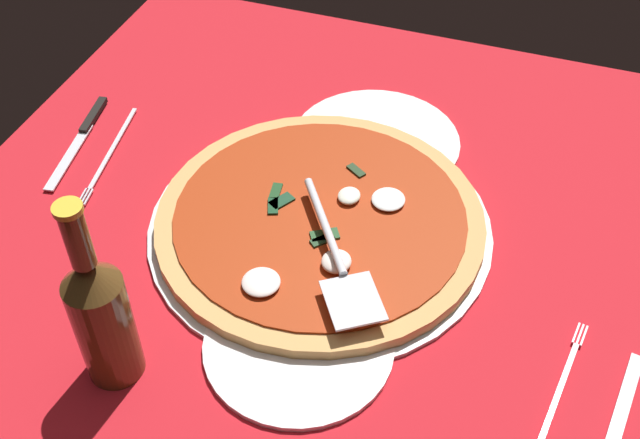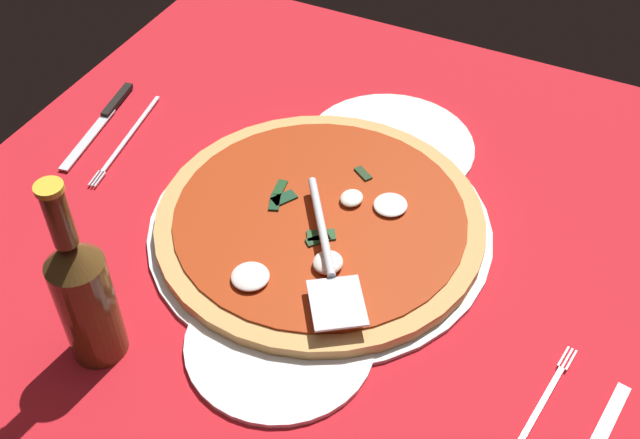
# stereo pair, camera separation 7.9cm
# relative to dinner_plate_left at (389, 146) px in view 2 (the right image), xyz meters

# --- Properties ---
(ground_plane) EXTENTS (0.99, 0.99, 0.01)m
(ground_plane) POSITION_rel_dinner_plate_left_xyz_m (0.19, 0.00, -0.01)
(ground_plane) COLOR red
(checker_pattern) EXTENTS (0.99, 0.99, 0.00)m
(checker_pattern) POSITION_rel_dinner_plate_left_xyz_m (0.19, 0.00, -0.01)
(checker_pattern) COLOR silver
(checker_pattern) RESTS_ON ground_plane
(pizza_pan) EXTENTS (0.43, 0.43, 0.01)m
(pizza_pan) POSITION_rel_dinner_plate_left_xyz_m (0.19, -0.02, -0.00)
(pizza_pan) COLOR silver
(pizza_pan) RESTS_ON ground_plane
(dinner_plate_left) EXTENTS (0.24, 0.24, 0.01)m
(dinner_plate_left) POSITION_rel_dinner_plate_left_xyz_m (0.00, 0.00, 0.00)
(dinner_plate_left) COLOR white
(dinner_plate_left) RESTS_ON ground_plane
(dinner_plate_right) EXTENTS (0.21, 0.21, 0.01)m
(dinner_plate_right) POSITION_rel_dinner_plate_left_xyz_m (0.36, 0.02, 0.00)
(dinner_plate_right) COLOR white
(dinner_plate_right) RESTS_ON ground_plane
(pizza) EXTENTS (0.41, 0.41, 0.03)m
(pizza) POSITION_rel_dinner_plate_left_xyz_m (0.19, -0.02, 0.01)
(pizza) COLOR tan
(pizza) RESTS_ON pizza_pan
(pizza_server) EXTENTS (0.21, 0.16, 0.01)m
(pizza_server) POSITION_rel_dinner_plate_left_xyz_m (0.26, 0.03, 0.04)
(pizza_server) COLOR silver
(pizza_server) RESTS_ON pizza
(place_setting_near) EXTENTS (0.21, 0.15, 0.01)m
(place_setting_near) POSITION_rel_dinner_plate_left_xyz_m (0.14, -0.37, -0.00)
(place_setting_near) COLOR white
(place_setting_near) RESTS_ON ground_plane
(beer_bottle) EXTENTS (0.06, 0.06, 0.24)m
(beer_bottle) POSITION_rel_dinner_plate_left_xyz_m (0.45, -0.15, 0.09)
(beer_bottle) COLOR #533819
(beer_bottle) RESTS_ON ground_plane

